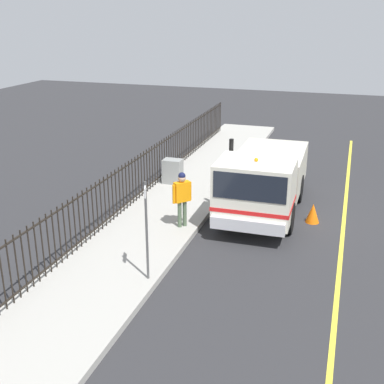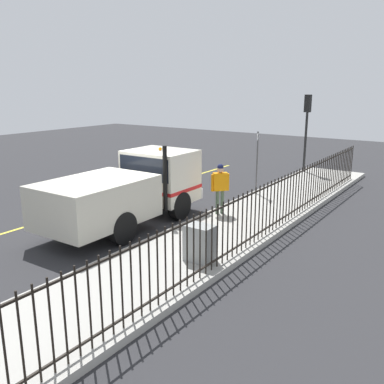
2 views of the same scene
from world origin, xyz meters
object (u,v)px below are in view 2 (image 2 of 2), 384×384
(work_truck, at_px, (133,186))
(street_sign, at_px, (257,155))
(worker_standing, at_px, (220,183))
(traffic_light_near, at_px, (307,117))
(traffic_cone, at_px, (101,205))
(utility_cabinet, at_px, (200,243))

(work_truck, height_order, street_sign, street_sign)
(worker_standing, height_order, traffic_light_near, traffic_light_near)
(traffic_light_near, bearing_deg, work_truck, 88.00)
(worker_standing, bearing_deg, traffic_cone, -20.19)
(work_truck, height_order, traffic_light_near, traffic_light_near)
(work_truck, relative_size, traffic_cone, 9.42)
(work_truck, bearing_deg, worker_standing, 44.57)
(work_truck, bearing_deg, street_sign, 70.35)
(street_sign, bearing_deg, traffic_light_near, 90.35)
(work_truck, distance_m, traffic_light_near, 11.06)
(traffic_light_near, xyz_separation_m, street_sign, (0.03, -5.49, -1.17))
(utility_cabinet, bearing_deg, worker_standing, 114.06)
(worker_standing, bearing_deg, street_sign, -133.61)
(work_truck, xyz_separation_m, worker_standing, (2.05, 2.07, -0.02))
(traffic_light_near, distance_m, utility_cabinet, 12.80)
(utility_cabinet, xyz_separation_m, traffic_cone, (-5.38, 1.79, -0.32))
(traffic_light_near, height_order, utility_cabinet, traffic_light_near)
(traffic_cone, bearing_deg, street_sign, 55.99)
(utility_cabinet, distance_m, traffic_cone, 5.68)
(work_truck, distance_m, utility_cabinet, 4.11)
(utility_cabinet, height_order, street_sign, street_sign)
(worker_standing, relative_size, utility_cabinet, 1.86)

